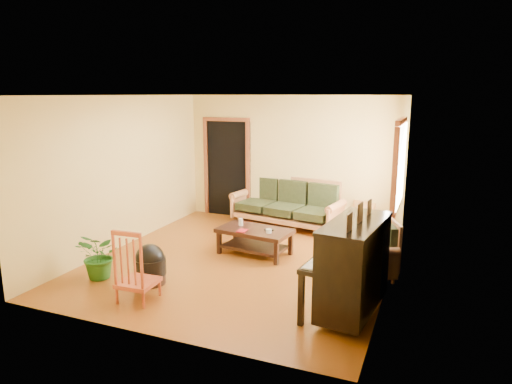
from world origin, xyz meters
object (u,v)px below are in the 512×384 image
at_px(footstool, 150,269).
at_px(ceramic_crock, 376,227).
at_px(piano, 354,268).
at_px(potted_plant, 100,256).
at_px(armchair, 368,248).
at_px(sofa, 286,203).
at_px(red_chair, 137,264).
at_px(coffee_table, 255,242).

distance_m(footstool, ceramic_crock, 4.49).
relative_size(piano, potted_plant, 1.90).
distance_m(armchair, footstool, 3.14).
distance_m(sofa, red_chair, 3.99).
bearing_deg(potted_plant, footstool, 8.98).
relative_size(piano, red_chair, 1.35).
bearing_deg(sofa, piano, -49.47).
bearing_deg(coffee_table, armchair, -7.09).
xyz_separation_m(red_chair, ceramic_crock, (2.47, 4.13, -0.36)).
bearing_deg(potted_plant, piano, 4.34).
bearing_deg(coffee_table, footstool, -118.84).
bearing_deg(armchair, footstool, -175.41).
xyz_separation_m(armchair, potted_plant, (-3.55, -1.55, -0.08)).
relative_size(sofa, ceramic_crock, 8.92).
distance_m(red_chair, potted_plant, 1.01).
relative_size(sofa, piano, 1.68).
distance_m(sofa, coffee_table, 1.78).
height_order(coffee_table, red_chair, red_chair).
relative_size(armchair, footstool, 1.92).
relative_size(coffee_table, ceramic_crock, 4.83).
bearing_deg(piano, coffee_table, 148.00).
xyz_separation_m(footstool, ceramic_crock, (2.64, 3.63, -0.09)).
distance_m(sofa, piano, 3.80).
height_order(piano, footstool, piano).
height_order(armchair, footstool, armchair).
height_order(piano, potted_plant, piano).
bearing_deg(red_chair, piano, 10.94).
height_order(red_chair, potted_plant, red_chair).
distance_m(sofa, armchair, 2.77).
bearing_deg(potted_plant, coffee_table, 46.75).
relative_size(sofa, red_chair, 2.28).
relative_size(red_chair, ceramic_crock, 3.92).
xyz_separation_m(armchair, piano, (0.01, -1.28, 0.15)).
bearing_deg(coffee_table, red_chair, -109.04).
height_order(sofa, footstool, sofa).
bearing_deg(piano, footstool, -170.30).
height_order(sofa, potted_plant, sofa).
distance_m(coffee_table, piano, 2.44).
relative_size(footstool, ceramic_crock, 1.80).
xyz_separation_m(coffee_table, red_chair, (-0.75, -2.16, 0.27)).
bearing_deg(ceramic_crock, red_chair, -120.84).
height_order(footstool, potted_plant, potted_plant).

